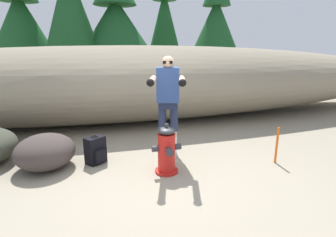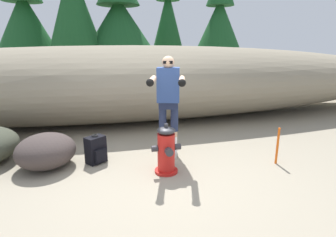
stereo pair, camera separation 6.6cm
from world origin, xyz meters
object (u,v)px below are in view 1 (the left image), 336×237
fire_hydrant (167,151)px  spare_backpack (96,150)px  survey_stake (277,145)px  utility_worker (168,94)px  boulder_mid (45,152)px

fire_hydrant → spare_backpack: size_ratio=1.61×
survey_stake → fire_hydrant: bearing=176.2°
utility_worker → survey_stake: size_ratio=2.81×
fire_hydrant → boulder_mid: size_ratio=0.81×
fire_hydrant → boulder_mid: fire_hydrant is taller
utility_worker → spare_backpack: 1.47m
fire_hydrant → survey_stake: bearing=-3.8°
utility_worker → boulder_mid: (-1.95, 0.03, -0.81)m
spare_backpack → boulder_mid: size_ratio=0.51×
fire_hydrant → boulder_mid: (-1.77, 0.63, -0.08)m
spare_backpack → boulder_mid: bearing=-127.3°
boulder_mid → spare_backpack: bearing=-0.8°
fire_hydrant → spare_backpack: (-1.02, 0.62, -0.13)m
survey_stake → boulder_mid: bearing=168.1°
fire_hydrant → spare_backpack: bearing=148.7°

